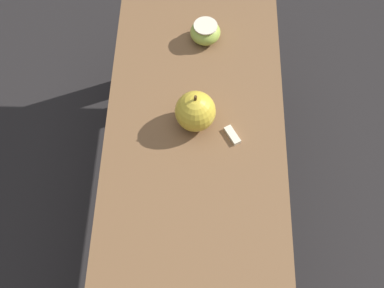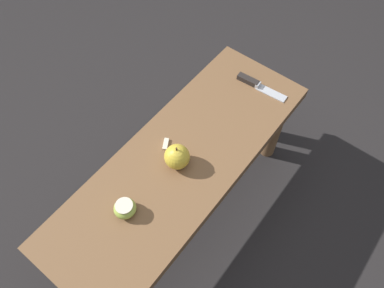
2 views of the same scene
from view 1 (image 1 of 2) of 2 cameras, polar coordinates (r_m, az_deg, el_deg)
ground_plane at (r=1.43m, az=0.24°, el=-7.21°), size 8.00×8.00×0.00m
wooden_bench at (r=1.14m, az=0.30°, el=-0.75°), size 1.02×0.36×0.41m
apple_whole at (r=1.04m, az=0.21°, el=3.51°), size 0.08×0.08×0.09m
apple_cut at (r=1.19m, az=1.43°, el=11.86°), size 0.07×0.07×0.04m
apple_slice_near_knife at (r=1.06m, az=4.32°, el=0.95°), size 0.04×0.03×0.01m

